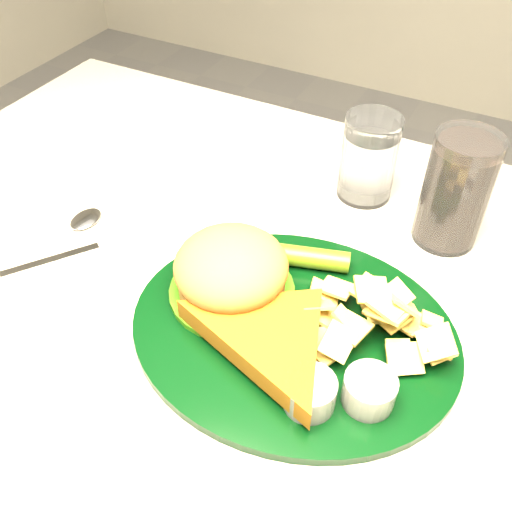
{
  "coord_description": "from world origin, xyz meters",
  "views": [
    {
      "loc": [
        0.18,
        -0.39,
        1.22
      ],
      "look_at": [
        -0.03,
        0.01,
        0.8
      ],
      "focal_mm": 40.0,
      "sensor_mm": 36.0,
      "label": 1
    }
  ],
  "objects_px": {
    "dinner_plate": "(295,309)",
    "cola_glass": "(456,191)",
    "water_glass": "(369,158)",
    "table": "(270,461)"
  },
  "relations": [
    {
      "from": "dinner_plate",
      "to": "cola_glass",
      "type": "bearing_deg",
      "value": 59.43
    },
    {
      "from": "cola_glass",
      "to": "dinner_plate",
      "type": "bearing_deg",
      "value": -113.68
    },
    {
      "from": "water_glass",
      "to": "cola_glass",
      "type": "relative_size",
      "value": 0.81
    },
    {
      "from": "table",
      "to": "dinner_plate",
      "type": "height_order",
      "value": "dinner_plate"
    },
    {
      "from": "dinner_plate",
      "to": "cola_glass",
      "type": "xyz_separation_m",
      "value": [
        0.1,
        0.23,
        0.03
      ]
    },
    {
      "from": "water_glass",
      "to": "cola_glass",
      "type": "xyz_separation_m",
      "value": [
        0.12,
        -0.04,
        0.01
      ]
    },
    {
      "from": "table",
      "to": "water_glass",
      "type": "relative_size",
      "value": 10.32
    },
    {
      "from": "table",
      "to": "cola_glass",
      "type": "xyz_separation_m",
      "value": [
        0.14,
        0.2,
        0.45
      ]
    },
    {
      "from": "dinner_plate",
      "to": "water_glass",
      "type": "distance_m",
      "value": 0.27
    },
    {
      "from": "dinner_plate",
      "to": "water_glass",
      "type": "xyz_separation_m",
      "value": [
        -0.02,
        0.27,
        0.02
      ]
    }
  ]
}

